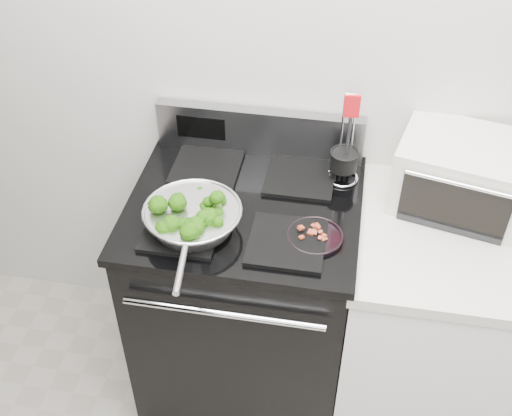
% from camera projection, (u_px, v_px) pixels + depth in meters
% --- Properties ---
extents(back_wall, '(4.00, 0.02, 2.70)m').
position_uv_depth(back_wall, '(351.00, 57.00, 2.12)').
color(back_wall, '#B6B5AD').
rests_on(back_wall, ground).
extents(gas_range, '(0.79, 0.69, 1.13)m').
position_uv_depth(gas_range, '(246.00, 294.00, 2.48)').
color(gas_range, black).
rests_on(gas_range, floor).
extents(counter, '(0.62, 0.68, 0.92)m').
position_uv_depth(counter, '(425.00, 324.00, 2.40)').
color(counter, white).
rests_on(counter, floor).
extents(skillet, '(0.32, 0.51, 0.07)m').
position_uv_depth(skillet, '(193.00, 217.00, 2.04)').
color(skillet, silver).
rests_on(skillet, gas_range).
extents(broccoli_pile, '(0.25, 0.25, 0.09)m').
position_uv_depth(broccoli_pile, '(192.00, 212.00, 2.03)').
color(broccoli_pile, black).
rests_on(broccoli_pile, skillet).
extents(bacon_plate, '(0.18, 0.18, 0.04)m').
position_uv_depth(bacon_plate, '(315.00, 234.00, 2.03)').
color(bacon_plate, black).
rests_on(bacon_plate, gas_range).
extents(utensil_holder, '(0.11, 0.11, 0.35)m').
position_uv_depth(utensil_holder, '(344.00, 165.00, 2.23)').
color(utensil_holder, silver).
rests_on(utensil_holder, gas_range).
extents(toaster_oven, '(0.49, 0.41, 0.25)m').
position_uv_depth(toaster_oven, '(463.00, 175.00, 2.14)').
color(toaster_oven, silver).
rests_on(toaster_oven, counter).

